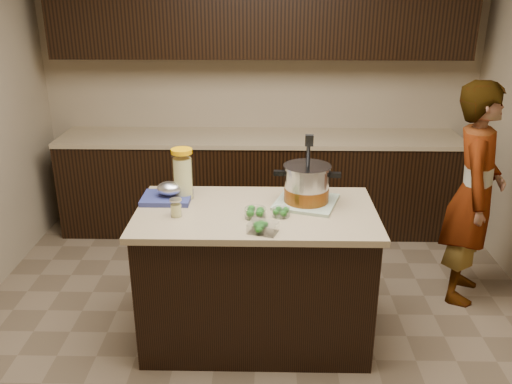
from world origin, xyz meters
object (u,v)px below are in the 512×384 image
(stock_pot, at_px, (307,186))
(lemonade_pitcher, at_px, (183,176))
(island, at_px, (256,275))
(person, at_px, (474,194))

(stock_pot, relative_size, lemonade_pitcher, 1.29)
(stock_pot, bearing_deg, island, -154.87)
(island, bearing_deg, lemonade_pitcher, 157.62)
(island, distance_m, lemonade_pitcher, 0.78)
(lemonade_pitcher, bearing_deg, person, 10.30)
(island, height_order, lemonade_pitcher, lemonade_pitcher)
(stock_pot, xyz_separation_m, person, (1.21, 0.44, -0.22))
(person, bearing_deg, lemonade_pitcher, 122.05)
(lemonade_pitcher, distance_m, person, 2.04)
(lemonade_pitcher, bearing_deg, island, -22.38)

